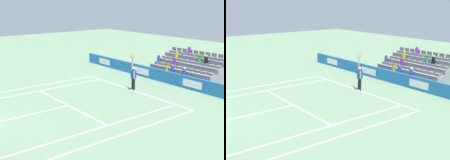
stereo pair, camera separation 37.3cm
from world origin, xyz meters
The scene contains 11 objects.
line_baseline centered at (0.00, -11.89, 0.00)m, with size 10.97×0.10×0.01m, color white.
line_service centered at (0.00, -6.40, 0.00)m, with size 8.23×0.10×0.01m, color white.
line_centre_service centered at (0.00, -3.20, 0.00)m, with size 0.10×6.40×0.01m, color white.
line_singles_sideline_left centered at (4.12, -5.95, 0.00)m, with size 0.10×11.89×0.01m, color white.
line_singles_sideline_right centered at (-4.12, -5.95, 0.00)m, with size 0.10×11.89×0.01m, color white.
line_doubles_sideline_left centered at (5.49, -5.95, 0.00)m, with size 0.10×11.89×0.01m, color white.
line_doubles_sideline_right centered at (-5.49, -5.95, 0.00)m, with size 0.10×11.89×0.01m, color white.
line_centre_mark centered at (0.00, -11.79, 0.00)m, with size 0.10×0.20×0.01m, color white.
sponsor_barrier centered at (0.00, -15.40, 0.49)m, with size 21.54×0.22×0.97m.
tennis_player centered at (0.03, -11.94, 0.99)m, with size 0.51×0.42×2.85m.
stadium_stand centered at (0.01, -18.33, 0.68)m, with size 6.20×3.80×2.57m.
Camera 2 is at (-16.65, 2.65, 6.54)m, focal length 49.99 mm.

